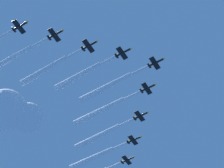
{
  "coord_description": "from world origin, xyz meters",
  "views": [
    {
      "loc": [
        61.67,
        127.75,
        -57.97
      ],
      "look_at": [
        0.0,
        0.0,
        144.44
      ],
      "focal_mm": 73.73,
      "sensor_mm": 36.0,
      "label": 1
    }
  ],
  "objects_px": {
    "jet_starboard_mid": "(44,71)",
    "jet_port_outer": "(92,158)",
    "jet_lead": "(106,87)",
    "jet_port_inner": "(99,111)",
    "jet_port_mid": "(98,137)",
    "jet_starboard_inner": "(78,76)",
    "jet_starboard_outer": "(6,62)"
  },
  "relations": [
    {
      "from": "jet_lead",
      "to": "jet_starboard_outer",
      "type": "bearing_deg",
      "value": -9.96
    },
    {
      "from": "jet_port_inner",
      "to": "jet_port_outer",
      "type": "height_order",
      "value": "jet_port_inner"
    },
    {
      "from": "jet_port_mid",
      "to": "jet_port_outer",
      "type": "xyz_separation_m",
      "value": [
        -4.06,
        -16.73,
        -0.58
      ]
    },
    {
      "from": "jet_starboard_inner",
      "to": "jet_port_mid",
      "type": "relative_size",
      "value": 0.95
    },
    {
      "from": "jet_port_mid",
      "to": "jet_lead",
      "type": "bearing_deg",
      "value": 72.49
    },
    {
      "from": "jet_lead",
      "to": "jet_port_outer",
      "type": "height_order",
      "value": "jet_lead"
    },
    {
      "from": "jet_port_outer",
      "to": "jet_starboard_outer",
      "type": "height_order",
      "value": "jet_starboard_outer"
    },
    {
      "from": "jet_starboard_inner",
      "to": "jet_starboard_outer",
      "type": "height_order",
      "value": "jet_starboard_outer"
    },
    {
      "from": "jet_starboard_mid",
      "to": "jet_starboard_outer",
      "type": "xyz_separation_m",
      "value": [
        19.86,
        -5.13,
        2.11
      ]
    },
    {
      "from": "jet_port_mid",
      "to": "jet_starboard_outer",
      "type": "xyz_separation_m",
      "value": [
        64.47,
        24.3,
        2.45
      ]
    },
    {
      "from": "jet_port_outer",
      "to": "jet_starboard_outer",
      "type": "distance_m",
      "value": 79.93
    },
    {
      "from": "jet_port_outer",
      "to": "jet_lead",
      "type": "bearing_deg",
      "value": 73.75
    },
    {
      "from": "jet_port_inner",
      "to": "jet_lead",
      "type": "bearing_deg",
      "value": 76.59
    },
    {
      "from": "jet_lead",
      "to": "jet_port_inner",
      "type": "relative_size",
      "value": 0.98
    },
    {
      "from": "jet_port_inner",
      "to": "jet_starboard_outer",
      "type": "height_order",
      "value": "jet_starboard_outer"
    },
    {
      "from": "jet_lead",
      "to": "jet_starboard_outer",
      "type": "height_order",
      "value": "jet_starboard_outer"
    },
    {
      "from": "jet_lead",
      "to": "jet_port_mid",
      "type": "bearing_deg",
      "value": -107.51
    },
    {
      "from": "jet_starboard_mid",
      "to": "jet_lead",
      "type": "bearing_deg",
      "value": 172.74
    },
    {
      "from": "jet_port_inner",
      "to": "jet_starboard_inner",
      "type": "bearing_deg",
      "value": 40.59
    },
    {
      "from": "jet_port_mid",
      "to": "jet_starboard_outer",
      "type": "distance_m",
      "value": 68.94
    },
    {
      "from": "jet_starboard_inner",
      "to": "jet_starboard_outer",
      "type": "relative_size",
      "value": 0.89
    },
    {
      "from": "jet_starboard_inner",
      "to": "jet_starboard_outer",
      "type": "xyz_separation_m",
      "value": [
        37.87,
        -8.88,
        0.62
      ]
    },
    {
      "from": "jet_port_inner",
      "to": "jet_port_outer",
      "type": "relative_size",
      "value": 1.07
    },
    {
      "from": "jet_starboard_mid",
      "to": "jet_port_outer",
      "type": "xyz_separation_m",
      "value": [
        -48.67,
        -46.15,
        -0.92
      ]
    },
    {
      "from": "jet_starboard_inner",
      "to": "jet_starboard_mid",
      "type": "distance_m",
      "value": 18.45
    },
    {
      "from": "jet_port_inner",
      "to": "jet_port_mid",
      "type": "bearing_deg",
      "value": -111.92
    },
    {
      "from": "jet_starboard_inner",
      "to": "jet_starboard_mid",
      "type": "height_order",
      "value": "jet_starboard_inner"
    },
    {
      "from": "jet_port_mid",
      "to": "jet_starboard_mid",
      "type": "height_order",
      "value": "jet_starboard_mid"
    },
    {
      "from": "jet_starboard_outer",
      "to": "jet_port_mid",
      "type": "bearing_deg",
      "value": -159.35
    },
    {
      "from": "jet_port_inner",
      "to": "jet_starboard_outer",
      "type": "distance_m",
      "value": 58.7
    },
    {
      "from": "jet_starboard_mid",
      "to": "jet_port_inner",
      "type": "bearing_deg",
      "value": -160.46
    },
    {
      "from": "jet_port_mid",
      "to": "jet_port_inner",
      "type": "bearing_deg",
      "value": 68.08
    }
  ]
}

